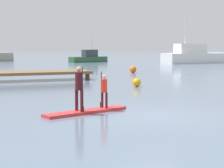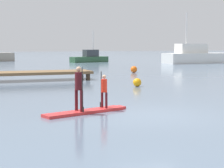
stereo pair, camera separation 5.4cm
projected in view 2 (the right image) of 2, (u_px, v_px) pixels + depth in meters
The scene contains 9 objects.
ground_plane at pixel (152, 114), 13.36m from camera, with size 240.00×240.00×0.00m, color slate.
paddleboard_near at pixel (86, 112), 13.62m from camera, with size 3.25×1.50×0.10m.
paddler_adult at pixel (79, 86), 13.34m from camera, with size 0.34×0.47×1.52m.
paddler_child_solo at pixel (104, 89), 14.04m from camera, with size 0.26×0.40×1.30m.
fishing_boat_green_midground at pixel (196, 56), 49.74m from camera, with size 9.03×3.28×6.31m.
motor_boat_small_navy at pixel (90, 58), 52.65m from camera, with size 5.50×2.87×4.19m.
floating_dock at pixel (15, 73), 25.36m from camera, with size 9.94×2.20×0.60m.
mooring_buoy_near at pixel (134, 69), 33.02m from camera, with size 0.56×0.56×0.56m, color orange.
mooring_buoy_mid at pixel (137, 82), 22.15m from camera, with size 0.47×0.47×0.47m, color orange.
Camera 2 is at (-5.84, -11.91, 2.36)m, focal length 63.19 mm.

